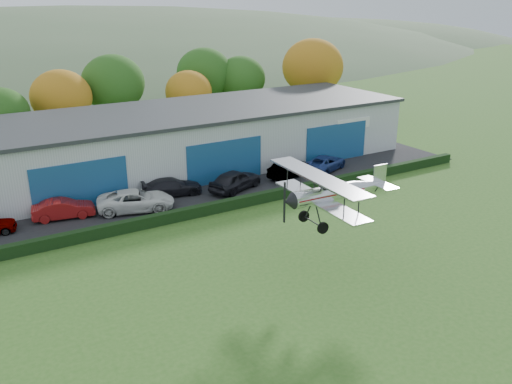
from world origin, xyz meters
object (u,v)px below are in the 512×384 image
car_1 (63,209)px  car_5 (291,168)px  biplane (333,191)px  hangar (194,137)px  car_3 (172,187)px  car_6 (325,163)px  car_2 (136,200)px  car_4 (235,180)px

car_1 → car_5: size_ratio=0.92×
car_5 → biplane: bearing=136.0°
car_5 → hangar: bearing=17.6°
car_3 → car_6: size_ratio=0.99×
hangar → car_2: (-8.74, -8.45, -1.83)m
car_5 → car_4: bearing=77.4°
car_2 → car_4: car_4 is taller
car_5 → car_3: bearing=67.1°
car_6 → car_4: bearing=69.6°
car_2 → car_3: bearing=-47.6°
car_6 → car_5: bearing=66.8°
car_1 → car_2: car_2 is taller
car_4 → car_6: size_ratio=1.02×
car_4 → car_3: bearing=51.7°
car_2 → car_5: car_2 is taller
hangar → car_3: size_ratio=8.48×
car_2 → car_4: (8.41, 0.11, 0.06)m
car_3 → car_5: size_ratio=1.03×
car_3 → biplane: bearing=-159.4°
car_4 → biplane: biplane is taller
hangar → car_3: 8.79m
hangar → car_2: 12.29m
hangar → car_2: size_ratio=7.30×
car_2 → car_5: bearing=-70.4°
car_1 → car_5: car_5 is taller
car_2 → car_6: bearing=-70.9°
car_1 → car_3: (8.44, 0.44, -0.01)m
hangar → car_6: hangar is taller
car_5 → car_1: bearing=71.0°
hangar → biplane: biplane is taller
car_5 → car_6: size_ratio=0.96×
hangar → car_4: size_ratio=8.26×
car_4 → biplane: size_ratio=0.62×
car_1 → biplane: (11.56, -15.51, 3.97)m
car_1 → car_6: bearing=-81.3°
hangar → car_4: 8.53m
car_3 → car_5: bearing=-86.3°
car_1 → car_3: size_ratio=0.89×
biplane → car_1: bearing=129.3°
car_4 → biplane: 15.02m
hangar → car_5: bearing=-55.3°
car_4 → car_5: car_4 is taller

